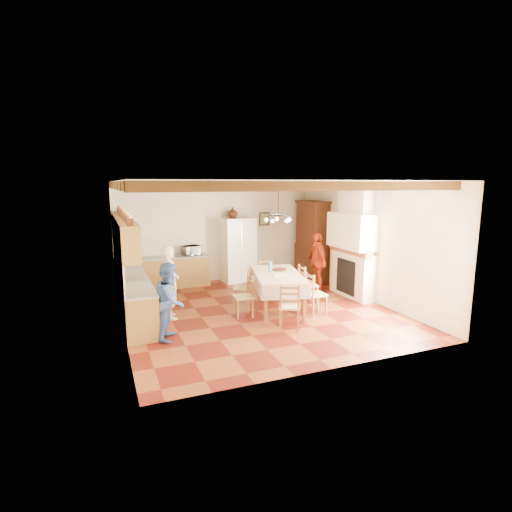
{
  "coord_description": "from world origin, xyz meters",
  "views": [
    {
      "loc": [
        -3.37,
        -8.38,
        2.95
      ],
      "look_at": [
        0.1,
        0.3,
        1.25
      ],
      "focal_mm": 28.0,
      "sensor_mm": 36.0,
      "label": 1
    }
  ],
  "objects": [
    {
      "name": "microwave",
      "position": [
        -0.87,
        2.95,
        1.04
      ],
      "size": [
        0.57,
        0.47,
        0.27
      ],
      "primitive_type": "imported",
      "rotation": [
        0.0,
        0.0,
        0.3
      ],
      "color": "silver",
      "rests_on": "countertop_back"
    },
    {
      "name": "fridge_vase",
      "position": [
        0.43,
        3.0,
        2.1
      ],
      "size": [
        0.38,
        0.38,
        0.32
      ],
      "primitive_type": "imported",
      "rotation": [
        0.0,
        0.0,
        0.28
      ],
      "color": "#39160C",
      "rests_on": "refrigerator"
    },
    {
      "name": "person_woman_blue",
      "position": [
        -2.17,
        -0.95,
        0.75
      ],
      "size": [
        0.8,
        0.89,
        1.49
      ],
      "primitive_type": "imported",
      "rotation": [
        0.0,
        0.0,
        1.17
      ],
      "color": "#365290",
      "rests_on": "floor"
    },
    {
      "name": "chandelier",
      "position": [
        0.47,
        -0.14,
        2.25
      ],
      "size": [
        0.47,
        0.47,
        0.03
      ],
      "primitive_type": "torus",
      "color": "black",
      "rests_on": "ground"
    },
    {
      "name": "wall_picture",
      "position": [
        1.55,
        3.23,
        1.85
      ],
      "size": [
        0.34,
        0.03,
        0.42
      ],
      "primitive_type": "cube",
      "color": "black",
      "rests_on": "ground"
    },
    {
      "name": "chair_left_far",
      "position": [
        -0.19,
        0.49,
        0.48
      ],
      "size": [
        0.54,
        0.55,
        0.96
      ],
      "primitive_type": null,
      "rotation": [
        0.0,
        0.0,
        -2.02
      ],
      "color": "brown",
      "rests_on": "floor"
    },
    {
      "name": "chair_left_near",
      "position": [
        -0.44,
        -0.27,
        0.48
      ],
      "size": [
        0.43,
        0.45,
        0.96
      ],
      "primitive_type": null,
      "rotation": [
        0.0,
        0.0,
        -1.64
      ],
      "color": "brown",
      "rests_on": "floor"
    },
    {
      "name": "chair_end_near",
      "position": [
        0.2,
        -1.33,
        0.48
      ],
      "size": [
        0.56,
        0.55,
        0.96
      ],
      "primitive_type": null,
      "rotation": [
        0.0,
        0.0,
        2.64
      ],
      "color": "brown",
      "rests_on": "floor"
    },
    {
      "name": "wall_front",
      "position": [
        0.0,
        -3.26,
        1.5
      ],
      "size": [
        6.0,
        0.02,
        3.0
      ],
      "primitive_type": "cube",
      "color": "#F1DEC6",
      "rests_on": "ground"
    },
    {
      "name": "wall_left",
      "position": [
        -3.01,
        0.0,
        1.5
      ],
      "size": [
        0.02,
        6.5,
        3.0
      ],
      "primitive_type": "cube",
      "color": "#F1DEC6",
      "rests_on": "ground"
    },
    {
      "name": "ceiling",
      "position": [
        0.0,
        0.0,
        3.01
      ],
      "size": [
        6.0,
        6.5,
        0.02
      ],
      "primitive_type": "cube",
      "color": "white",
      "rests_on": "ground"
    },
    {
      "name": "refrigerator",
      "position": [
        0.55,
        3.0,
        0.97
      ],
      "size": [
        1.06,
        0.9,
        1.94
      ],
      "primitive_type": "cube",
      "rotation": [
        0.0,
        0.0,
        0.12
      ],
      "color": "white",
      "rests_on": "floor"
    },
    {
      "name": "countertop_back",
      "position": [
        -1.55,
        2.95,
        0.88
      ],
      "size": [
        2.34,
        0.62,
        0.04
      ],
      "primitive_type": "cube",
      "color": "slate",
      "rests_on": "lower_cabinets_back"
    },
    {
      "name": "countertop_left",
      "position": [
        -2.7,
        1.05,
        0.88
      ],
      "size": [
        0.62,
        4.3,
        0.04
      ],
      "primitive_type": "cube",
      "color": "slate",
      "rests_on": "lower_cabinets_left"
    },
    {
      "name": "backsplash_back",
      "position": [
        -1.55,
        3.23,
        1.2
      ],
      "size": [
        2.3,
        0.03,
        0.6
      ],
      "primitive_type": "cube",
      "color": "beige",
      "rests_on": "ground"
    },
    {
      "name": "person_woman_red",
      "position": [
        2.23,
        1.08,
        0.81
      ],
      "size": [
        0.47,
        0.98,
        1.63
      ],
      "primitive_type": "imported",
      "rotation": [
        0.0,
        0.0,
        -1.65
      ],
      "color": "#B53313",
      "rests_on": "floor"
    },
    {
      "name": "ceiling_beams",
      "position": [
        0.0,
        0.0,
        2.91
      ],
      "size": [
        6.0,
        6.3,
        0.16
      ],
      "primitive_type": null,
      "color": "#35220B",
      "rests_on": "ground"
    },
    {
      "name": "floor",
      "position": [
        0.0,
        0.0,
        -0.01
      ],
      "size": [
        6.0,
        6.5,
        0.02
      ],
      "primitive_type": "cube",
      "color": "#4E120A",
      "rests_on": "ground"
    },
    {
      "name": "lower_cabinets_left",
      "position": [
        -2.7,
        1.05,
        0.43
      ],
      "size": [
        0.6,
        4.3,
        0.86
      ],
      "primitive_type": "cube",
      "color": "olive",
      "rests_on": "ground"
    },
    {
      "name": "lower_cabinets_back",
      "position": [
        -1.55,
        2.95,
        0.43
      ],
      "size": [
        2.3,
        0.6,
        0.86
      ],
      "primitive_type": "cube",
      "color": "olive",
      "rests_on": "ground"
    },
    {
      "name": "fireplace",
      "position": [
        2.72,
        0.2,
        1.4
      ],
      "size": [
        0.56,
        1.6,
        2.8
      ],
      "primitive_type": null,
      "color": "beige",
      "rests_on": "ground"
    },
    {
      "name": "hutch",
      "position": [
        2.75,
        2.28,
        1.21
      ],
      "size": [
        0.61,
        1.36,
        2.43
      ],
      "primitive_type": null,
      "rotation": [
        0.0,
        0.0,
        -0.03
      ],
      "color": "#39160C",
      "rests_on": "floor"
    },
    {
      "name": "wall_back",
      "position": [
        0.0,
        3.26,
        1.5
      ],
      "size": [
        6.0,
        0.02,
        3.0
      ],
      "primitive_type": "cube",
      "color": "#F1DEC6",
      "rests_on": "ground"
    },
    {
      "name": "upper_cabinets",
      "position": [
        -2.83,
        1.05,
        1.85
      ],
      "size": [
        0.35,
        4.2,
        0.7
      ],
      "primitive_type": "cube",
      "color": "olive",
      "rests_on": "ground"
    },
    {
      "name": "dining_table",
      "position": [
        0.47,
        -0.14,
        0.8
      ],
      "size": [
        1.51,
        2.23,
        0.89
      ],
      "rotation": [
        0.0,
        0.0,
        -0.25
      ],
      "color": "silver",
      "rests_on": "floor"
    },
    {
      "name": "person_man",
      "position": [
        -1.96,
        0.23,
        0.81
      ],
      "size": [
        0.41,
        0.6,
        1.63
      ],
      "primitive_type": "imported",
      "rotation": [
        0.0,
        0.0,
        1.6
      ],
      "color": "silver",
      "rests_on": "floor"
    },
    {
      "name": "backsplash_left",
      "position": [
        -2.98,
        1.05,
        1.2
      ],
      "size": [
        0.03,
        4.3,
        0.6
      ],
      "primitive_type": "cube",
      "color": "beige",
      "rests_on": "ground"
    },
    {
      "name": "wall_right",
      "position": [
        3.01,
        0.0,
        1.5
      ],
      "size": [
        0.02,
        6.5,
        3.0
      ],
      "primitive_type": "cube",
      "color": "#F1DEC6",
      "rests_on": "ground"
    },
    {
      "name": "chair_right_near",
      "position": [
        1.17,
        -0.71,
        0.48
      ],
      "size": [
        0.4,
        0.42,
        0.96
      ],
      "primitive_type": null,
      "rotation": [
        0.0,
        0.0,
        1.57
      ],
      "color": "brown",
      "rests_on": "floor"
    },
    {
      "name": "chair_right_far",
      "position": [
        1.42,
        0.12,
        0.48
      ],
      "size": [
        0.43,
        0.45,
        0.96
      ],
      "primitive_type": null,
      "rotation": [
        0.0,
        0.0,
        1.5
      ],
      "color": "brown",
      "rests_on": "floor"
    },
    {
      "name": "chair_end_far",
      "position": [
        0.72,
        1.04,
        0.48
      ],
      "size": [
        0.45,
        0.43,
        0.96
      ],
      "primitive_type": null,
      "rotation": [
        0.0,
        0.0,
        -0.07
      ],
      "color": "brown",
      "rests_on": "floor"
    }
  ]
}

